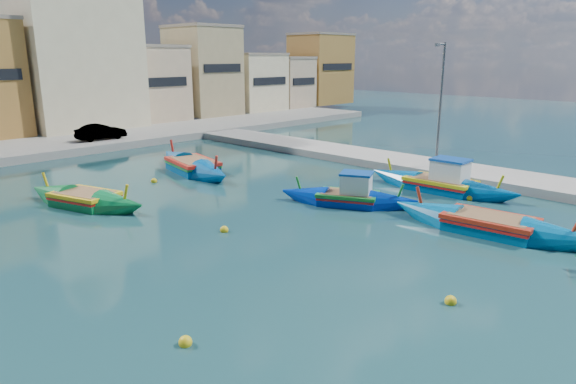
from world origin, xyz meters
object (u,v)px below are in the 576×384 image
luzzu_turquoise_cabin (441,185)px  luzzu_green (85,201)px  quay_street_lamp (440,105)px  luzzu_blue_south (489,226)px  church_block (70,43)px  luzzu_cyan_mid (193,167)px  luzzu_blue_cabin (348,199)px

luzzu_turquoise_cabin → luzzu_green: (-14.89, 11.41, -0.09)m
quay_street_lamp → luzzu_turquoise_cabin: 5.90m
luzzu_green → luzzu_blue_south: size_ratio=0.87×
church_block → luzzu_cyan_mid: (-2.79, -22.43, -8.11)m
luzzu_green → luzzu_cyan_mid: bearing=16.6°
luzzu_cyan_mid → luzzu_blue_south: size_ratio=1.07×
luzzu_blue_cabin → luzzu_blue_south: bearing=-83.6°
luzzu_green → church_block: bearing=65.9°
luzzu_blue_cabin → church_block: bearing=86.8°
quay_street_lamp → luzzu_blue_south: 11.85m
quay_street_lamp → luzzu_cyan_mid: (-10.23, 11.57, -4.04)m
luzzu_green → luzzu_blue_south: bearing=-58.3°
luzzu_blue_cabin → luzzu_blue_south: (0.77, -6.87, -0.04)m
quay_street_lamp → luzzu_blue_south: bearing=-140.2°
luzzu_turquoise_cabin → luzzu_green: bearing=142.5°
church_block → quay_street_lamp: bearing=-77.7°
church_block → quay_street_lamp: 35.04m
church_block → luzzu_cyan_mid: size_ratio=1.94×
church_block → quay_street_lamp: size_ratio=2.39×
luzzu_blue_cabin → quay_street_lamp: bearing=1.6°
luzzu_turquoise_cabin → luzzu_blue_cabin: size_ratio=1.25×
quay_street_lamp → luzzu_turquoise_cabin: size_ratio=0.88×
luzzu_cyan_mid → luzzu_green: (-8.33, -2.48, -0.04)m
luzzu_cyan_mid → luzzu_green: size_ratio=1.23×
quay_street_lamp → luzzu_cyan_mid: quay_street_lamp is taller
church_block → luzzu_blue_cabin: 35.25m
luzzu_cyan_mid → luzzu_blue_south: (1.67, -18.70, -0.03)m
quay_street_lamp → luzzu_turquoise_cabin: (-3.68, -2.32, -3.99)m
church_block → luzzu_green: church_block is taller
church_block → quay_street_lamp: church_block is taller
luzzu_turquoise_cabin → luzzu_blue_south: 6.85m
luzzu_turquoise_cabin → luzzu_blue_south: (-4.88, -4.81, -0.08)m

